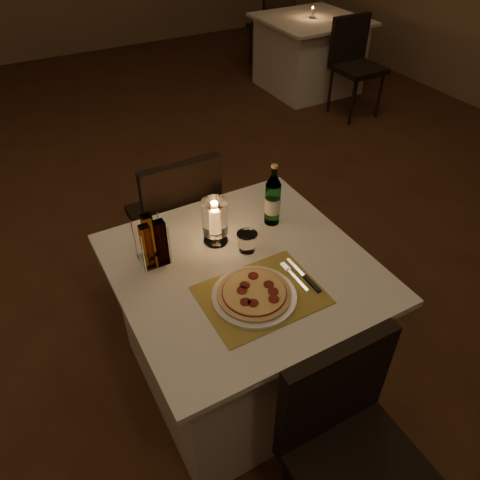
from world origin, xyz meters
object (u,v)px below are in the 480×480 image
main_table (242,325)px  chair_near (348,437)px  tumbler (247,242)px  hurricane_candle (215,219)px  pizza (254,293)px  chair_far (177,213)px  plate (254,296)px  neighbor_table_right (309,54)px  water_bottle (273,200)px

main_table → chair_near: size_ratio=1.11×
tumbler → hurricane_candle: size_ratio=0.42×
pizza → chair_far: bearing=86.8°
chair_far → plate: (-0.05, -0.89, 0.20)m
hurricane_candle → neighbor_table_right: bearing=47.9°
plate → water_bottle: size_ratio=1.08×
chair_near → pizza: size_ratio=3.21×
chair_far → water_bottle: water_bottle is taller
chair_far → water_bottle: (0.26, -0.52, 0.31)m
pizza → hurricane_candle: hurricane_candle is taller
tumbler → hurricane_candle: bearing=127.3°
tumbler → chair_far: bearing=95.7°
chair_near → water_bottle: (0.26, 0.91, 0.31)m
hurricane_candle → chair_near: bearing=-88.4°
plate → pizza: pizza is taller
tumbler → water_bottle: 0.24m
main_table → tumbler: (0.06, 0.08, 0.41)m
water_bottle → hurricane_candle: size_ratio=1.42×
plate → tumbler: 0.28m
plate → hurricane_candle: 0.39m
neighbor_table_right → plate: bearing=-128.8°
hurricane_candle → tumbler: bearing=-52.7°
main_table → hurricane_candle: bearing=97.3°
plate → pizza: 0.02m
chair_near → plate: chair_near is taller
pizza → neighbor_table_right: size_ratio=0.28×
plate → hurricane_candle: size_ratio=1.54×
water_bottle → neighbor_table_right: water_bottle is taller
pizza → tumbler: (0.11, 0.26, 0.02)m
main_table → tumbler: tumbler is taller
chair_far → pizza: chair_far is taller
water_bottle → tumbler: bearing=-148.9°
chair_far → tumbler: size_ratio=10.27×
tumbler → water_bottle: size_ratio=0.30×
tumbler → water_bottle: bearing=31.1°
pizza → plate: bearing=144.3°
main_table → hurricane_candle: hurricane_candle is taller
plate → pizza: size_ratio=1.14×
neighbor_table_right → main_table: bearing=-129.9°
main_table → water_bottle: bearing=36.6°
chair_near → hurricane_candle: (-0.02, 0.91, 0.31)m
plate → neighbor_table_right: bearing=51.2°
plate → tumbler: bearing=65.9°
pizza → hurricane_candle: (0.03, 0.37, 0.09)m
chair_far → plate: 0.92m
chair_far → hurricane_candle: (-0.02, -0.52, 0.31)m
pizza → water_bottle: water_bottle is taller
chair_far → neighbor_table_right: (2.47, 2.24, -0.18)m
pizza → water_bottle: size_ratio=0.95×
hurricane_candle → pizza: bearing=-93.9°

